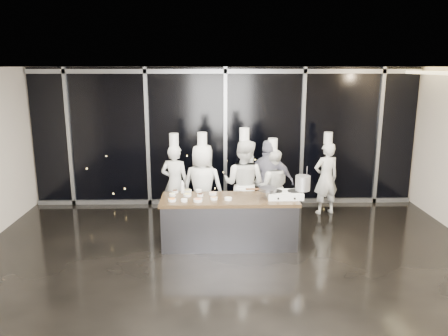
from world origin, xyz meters
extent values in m
plane|color=black|center=(0.00, 0.00, 0.00)|extent=(9.00, 9.00, 0.00)
cube|color=beige|center=(0.00, 3.50, 1.60)|extent=(9.00, 0.02, 3.20)
cube|color=beige|center=(0.00, -3.50, 1.60)|extent=(9.00, 0.02, 3.20)
cube|color=silver|center=(0.00, 0.00, 3.20)|extent=(9.00, 7.00, 0.02)
cube|color=black|center=(0.00, 3.44, 1.60)|extent=(8.90, 0.04, 3.18)
cube|color=gray|center=(0.00, 3.39, 3.10)|extent=(8.90, 0.08, 0.10)
cube|color=gray|center=(0.00, 3.39, 0.05)|extent=(8.90, 0.08, 0.10)
cube|color=gray|center=(-3.60, 3.39, 1.60)|extent=(0.08, 0.08, 3.20)
cube|color=gray|center=(-1.80, 3.39, 1.60)|extent=(0.08, 0.08, 3.20)
cube|color=gray|center=(0.00, 3.39, 1.60)|extent=(0.08, 0.08, 3.20)
cube|color=gray|center=(1.80, 3.39, 1.60)|extent=(0.08, 0.08, 3.20)
cube|color=gray|center=(3.60, 3.39, 1.60)|extent=(0.08, 0.08, 3.20)
cube|color=#35353A|center=(0.00, 0.90, 0.42)|extent=(2.40, 0.80, 0.84)
cube|color=#45301D|center=(0.00, 0.90, 0.87)|extent=(2.46, 0.86, 0.06)
cube|color=silver|center=(1.00, 0.87, 0.96)|extent=(0.63, 0.39, 0.12)
cylinder|color=black|center=(0.85, 0.87, 1.03)|extent=(0.21, 0.21, 0.02)
cylinder|color=black|center=(1.15, 0.87, 1.03)|extent=(0.21, 0.21, 0.02)
cylinder|color=black|center=(0.85, 0.67, 0.95)|extent=(0.04, 0.02, 0.04)
cylinder|color=black|center=(1.14, 0.67, 0.95)|extent=(0.04, 0.02, 0.04)
cylinder|color=gray|center=(0.70, 0.86, 1.07)|extent=(0.33, 0.33, 0.05)
cube|color=#4C2B14|center=(0.41, 0.86, 1.07)|extent=(0.24, 0.03, 0.02)
cylinder|color=#A8A8AB|center=(1.32, 0.88, 1.17)|extent=(0.27, 0.27, 0.27)
cylinder|color=silver|center=(-1.01, 0.72, 0.92)|extent=(0.14, 0.14, 0.04)
cylinder|color=orange|center=(-1.01, 0.72, 0.94)|extent=(0.11, 0.11, 0.01)
cylinder|color=silver|center=(-1.03, 1.04, 0.92)|extent=(0.12, 0.12, 0.04)
cylinder|color=#F2F1AA|center=(-1.03, 1.04, 0.94)|extent=(0.10, 0.10, 0.01)
cylinder|color=silver|center=(-1.00, 1.25, 0.92)|extent=(0.12, 0.12, 0.04)
cylinder|color=#351B0F|center=(-1.00, 1.25, 0.94)|extent=(0.10, 0.10, 0.01)
cylinder|color=silver|center=(-0.80, 0.70, 0.92)|extent=(0.11, 0.11, 0.04)
cylinder|color=silver|center=(-0.80, 0.70, 0.94)|extent=(0.09, 0.09, 0.01)
cylinder|color=silver|center=(-0.76, 1.02, 0.92)|extent=(0.14, 0.14, 0.04)
cylinder|color=#E5D372|center=(-0.76, 1.02, 0.94)|extent=(0.12, 0.12, 0.01)
cylinder|color=silver|center=(-0.77, 1.28, 0.92)|extent=(0.15, 0.15, 0.04)
cylinder|color=olive|center=(-0.77, 1.28, 0.94)|extent=(0.12, 0.12, 0.01)
cylinder|color=silver|center=(-0.56, 0.70, 0.92)|extent=(0.16, 0.16, 0.04)
cylinder|color=#CA7A53|center=(-0.56, 0.70, 0.94)|extent=(0.13, 0.13, 0.01)
cylinder|color=silver|center=(-0.52, 1.00, 0.92)|extent=(0.11, 0.11, 0.04)
cylinder|color=black|center=(-0.52, 1.00, 0.94)|extent=(0.09, 0.09, 0.01)
cylinder|color=silver|center=(-0.56, 1.29, 0.92)|extent=(0.12, 0.12, 0.04)
cylinder|color=white|center=(-0.56, 1.29, 0.94)|extent=(0.10, 0.10, 0.01)
cylinder|color=silver|center=(-0.27, 0.80, 0.92)|extent=(0.13, 0.13, 0.04)
cylinder|color=#B9834A|center=(-0.27, 0.80, 0.94)|extent=(0.10, 0.10, 0.01)
cylinder|color=silver|center=(-0.30, 1.10, 0.92)|extent=(0.14, 0.14, 0.04)
cylinder|color=tan|center=(-0.30, 1.10, 0.94)|extent=(0.12, 0.12, 0.01)
cylinder|color=silver|center=(-0.02, 0.77, 0.92)|extent=(0.13, 0.13, 0.04)
cylinder|color=beige|center=(-0.02, 0.77, 0.94)|extent=(0.11, 0.11, 0.01)
cylinder|color=silver|center=(-0.86, 1.24, 0.99)|extent=(0.07, 0.07, 0.19)
cone|color=silver|center=(-0.86, 1.24, 1.12)|extent=(0.06, 0.06, 0.06)
imported|color=silver|center=(-1.08, 2.15, 0.83)|extent=(0.69, 0.55, 1.66)
cylinder|color=silver|center=(-1.08, 2.15, 1.76)|extent=(0.24, 0.24, 0.26)
imported|color=silver|center=(-0.50, 1.83, 0.86)|extent=(0.96, 0.76, 1.72)
cylinder|color=silver|center=(-0.50, 1.83, 1.82)|extent=(0.23, 0.23, 0.26)
imported|color=silver|center=(0.33, 1.79, 0.91)|extent=(1.08, 0.98, 1.81)
cylinder|color=silver|center=(0.33, 1.79, 1.91)|extent=(0.25, 0.25, 0.26)
imported|color=black|center=(0.85, 2.01, 0.88)|extent=(1.07, 0.54, 1.76)
imported|color=silver|center=(0.92, 2.01, 0.78)|extent=(0.77, 0.60, 1.57)
cylinder|color=silver|center=(0.92, 2.01, 1.67)|extent=(0.19, 0.19, 0.26)
imported|color=silver|center=(2.20, 2.62, 0.80)|extent=(0.67, 0.53, 1.60)
cylinder|color=silver|center=(2.20, 2.62, 1.70)|extent=(0.23, 0.23, 0.26)
camera|label=1|loc=(-0.28, -6.62, 3.22)|focal=35.00mm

